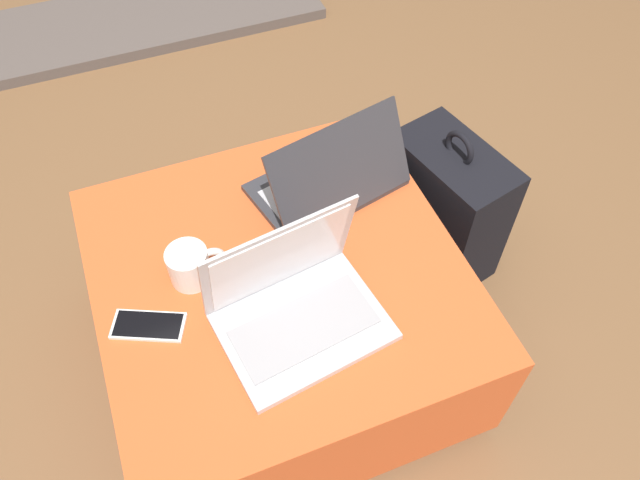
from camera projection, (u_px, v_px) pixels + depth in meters
name	position (u px, v px, depth m)	size (l,w,h in m)	color
ground_plane	(286.00, 350.00, 1.73)	(14.00, 14.00, 0.00)	brown
ottoman	(282.00, 314.00, 1.58)	(0.83, 0.83, 0.39)	maroon
laptop_near	(295.00, 303.00, 1.30)	(0.37, 0.30, 0.26)	#B7B7BC
laptop_far	(331.00, 179.00, 1.53)	(0.40, 0.30, 0.22)	#333338
cell_phone	(148.00, 326.00, 1.33)	(0.17, 0.13, 0.01)	white
backpack	(448.00, 207.00, 1.79)	(0.31, 0.37, 0.49)	black
coffee_mug	(191.00, 265.00, 1.37)	(0.13, 0.09, 0.09)	white
fireplace_hearth	(154.00, 16.00, 2.69)	(1.40, 0.50, 0.04)	#564C47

